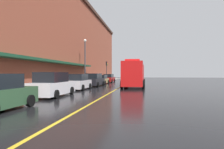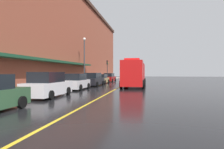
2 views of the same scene
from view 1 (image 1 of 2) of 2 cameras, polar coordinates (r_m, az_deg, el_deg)
ground_plane at (r=31.48m, az=3.80°, el=-2.94°), size 112.00×112.00×0.00m
sidewalk_left at (r=32.69m, az=-7.09°, el=-2.69°), size 2.40×70.00×0.15m
lane_center_stripe at (r=31.48m, az=3.80°, el=-2.93°), size 0.16×70.00×0.01m
brick_building_left at (r=34.61m, az=-18.00°, el=9.79°), size 11.63×64.00×14.97m
parked_car_1 at (r=16.03m, az=-16.93°, el=-2.97°), size 2.17×4.92×1.90m
parked_car_2 at (r=21.86m, az=-9.69°, el=-2.27°), size 1.96×4.23×1.73m
parked_car_3 at (r=27.62m, az=-5.22°, el=-1.67°), size 2.17×4.95×1.79m
parked_car_4 at (r=32.88m, az=-3.10°, el=-1.52°), size 2.01×4.43×1.54m
parked_car_5 at (r=39.14m, az=-0.94°, el=-1.14°), size 2.06×4.89×1.67m
fire_truck at (r=25.40m, az=6.44°, el=-0.04°), size 2.82×8.08×3.43m
parking_meter_0 at (r=33.41m, az=-5.19°, el=-0.93°), size 0.14×0.18×1.33m
parking_meter_1 at (r=23.26m, az=-11.91°, el=-1.49°), size 0.14×0.18×1.33m
street_lamp_left at (r=30.47m, az=-7.90°, el=5.23°), size 0.44×0.44×6.94m
traffic_light_near at (r=43.72m, az=-1.58°, el=2.12°), size 0.38×0.36×4.30m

